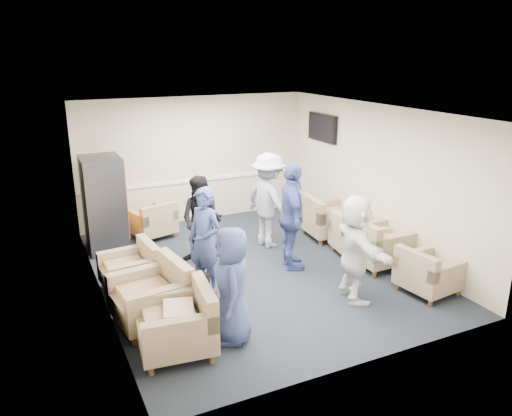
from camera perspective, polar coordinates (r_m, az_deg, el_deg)
name	(u,v)px	position (r m, az deg, el deg)	size (l,w,h in m)	color
floor	(254,270)	(8.64, -0.27, -7.05)	(6.00, 6.00, 0.00)	black
ceiling	(253,111)	(7.91, -0.30, 11.04)	(6.00, 6.00, 0.00)	silver
back_wall	(195,160)	(10.88, -7.01, 5.50)	(5.00, 0.02, 2.70)	beige
front_wall	(367,261)	(5.75, 12.54, -5.88)	(5.00, 0.02, 2.70)	beige
left_wall	(96,215)	(7.51, -17.84, -0.72)	(0.02, 6.00, 2.70)	beige
right_wall	(376,178)	(9.47, 13.59, 3.32)	(0.02, 6.00, 2.70)	beige
chair_rail	(196,180)	(10.97, -6.89, 3.18)	(4.98, 0.04, 0.06)	white
tv	(322,128)	(10.73, 7.57, 9.09)	(0.10, 1.00, 0.58)	black
armchair_left_near	(181,325)	(6.38, -8.62, -13.12)	(1.00, 1.00, 0.72)	#937E5E
armchair_left_mid	(155,298)	(7.05, -11.50, -10.03)	(1.05, 1.05, 0.75)	#937E5E
armchair_left_far	(133,271)	(8.07, -13.91, -6.95)	(0.87, 0.87, 0.64)	#937E5E
armchair_right_near	(427,274)	(8.16, 18.91, -7.17)	(0.88, 0.88, 0.63)	#937E5E
armchair_right_midnear	(375,246)	(8.91, 13.50, -4.23)	(0.94, 0.94, 0.73)	#937E5E
armchair_right_midfar	(356,238)	(9.29, 11.32, -3.38)	(0.95, 0.95, 0.67)	#937E5E
armchair_right_far	(326,220)	(10.07, 8.03, -1.37)	(0.98, 0.98, 0.72)	#937E5E
armchair_corner	(153,222)	(10.19, -11.66, -1.62)	(0.97, 0.97, 0.63)	#937E5E
vending_machine	(104,204)	(9.65, -16.95, 0.46)	(0.72, 0.84, 1.77)	#4E4F56
backpack	(198,285)	(7.56, -6.62, -8.73)	(0.36, 0.32, 0.51)	black
pillow	(179,312)	(6.29, -8.83, -11.64)	(0.48, 0.36, 0.14)	beige
person_front_left	(232,285)	(6.36, -2.79, -8.82)	(0.75, 0.49, 1.54)	#394A8A
person_mid_left	(205,241)	(7.60, -5.87, -3.81)	(0.61, 0.40, 1.68)	#394A8A
person_back_left	(202,220)	(8.69, -6.20, -1.43)	(0.76, 0.59, 1.57)	black
person_back_right	(269,201)	(9.38, 1.46, 0.86)	(1.17, 0.67, 1.81)	silver
person_mid_right	(292,217)	(8.41, 4.11, -1.02)	(1.08, 0.45, 1.85)	#394A8A
person_front_right	(356,248)	(7.52, 11.34, -4.51)	(1.52, 0.48, 1.63)	white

